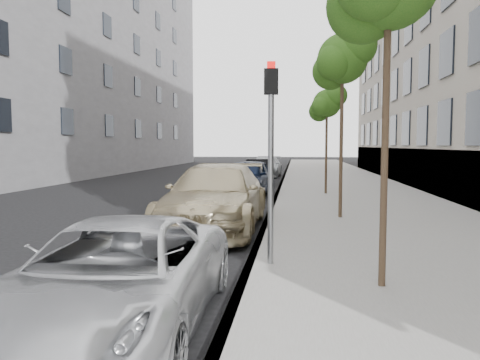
% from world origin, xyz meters
% --- Properties ---
extents(ground, '(160.00, 160.00, 0.00)m').
position_xyz_m(ground, '(0.00, 0.00, 0.00)').
color(ground, black).
rests_on(ground, ground).
extents(sidewalk, '(6.40, 72.00, 0.14)m').
position_xyz_m(sidewalk, '(4.30, 24.00, 0.07)').
color(sidewalk, gray).
rests_on(sidewalk, ground).
extents(curb, '(0.15, 72.00, 0.14)m').
position_xyz_m(curb, '(1.18, 24.00, 0.07)').
color(curb, '#9E9B93').
rests_on(curb, ground).
extents(tree_mid, '(1.72, 1.52, 5.25)m').
position_xyz_m(tree_mid, '(3.23, 8.00, 4.54)').
color(tree_mid, '#38281C').
rests_on(tree_mid, sidewalk).
extents(tree_far, '(1.55, 1.35, 4.51)m').
position_xyz_m(tree_far, '(3.23, 14.50, 3.88)').
color(tree_far, '#38281C').
rests_on(tree_far, sidewalk).
extents(signal_pole, '(0.25, 0.19, 3.42)m').
position_xyz_m(signal_pole, '(1.53, 2.60, 2.26)').
color(signal_pole, '#939699').
rests_on(signal_pole, sidewalk).
extents(minivan, '(2.23, 4.68, 1.29)m').
position_xyz_m(minivan, '(-0.10, -0.25, 0.64)').
color(minivan, silver).
rests_on(minivan, ground).
extents(suv, '(2.37, 5.73, 1.66)m').
position_xyz_m(suv, '(-0.10, 6.47, 0.83)').
color(suv, '#C1B189').
rests_on(suv, ground).
extents(sedan_blue, '(2.41, 4.83, 1.58)m').
position_xyz_m(sedan_blue, '(-0.10, 14.03, 0.79)').
color(sedan_blue, black).
rests_on(sedan_blue, ground).
extents(sedan_black, '(1.84, 4.30, 1.38)m').
position_xyz_m(sedan_black, '(-0.10, 20.64, 0.69)').
color(sedan_black, black).
rests_on(sedan_black, ground).
extents(sedan_rear, '(2.22, 4.94, 1.41)m').
position_xyz_m(sedan_rear, '(-0.10, 26.42, 0.70)').
color(sedan_rear, '#A8ACB1').
rests_on(sedan_rear, ground).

